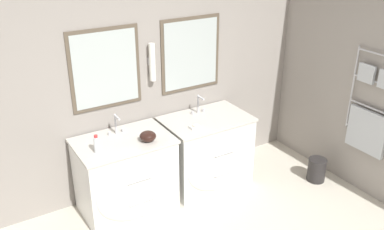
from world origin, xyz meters
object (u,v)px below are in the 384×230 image
at_px(vanity_left, 127,176).
at_px(toiletry_bottle, 97,144).
at_px(amenity_bowl, 148,136).
at_px(waste_bin, 317,169).
at_px(vanity_right, 208,152).

bearing_deg(vanity_left, toiletry_bottle, -168.07).
bearing_deg(amenity_bowl, toiletry_bottle, 175.75).
bearing_deg(vanity_left, waste_bin, -16.49).
xyz_separation_m(amenity_bowl, waste_bin, (1.82, -0.50, -0.69)).
height_order(toiletry_bottle, amenity_bowl, toiletry_bottle).
bearing_deg(amenity_bowl, vanity_left, 153.82).
distance_m(vanity_right, toiletry_bottle, 1.32).
relative_size(vanity_left, waste_bin, 3.43).
height_order(vanity_left, vanity_right, same).
xyz_separation_m(vanity_left, vanity_right, (0.95, 0.00, 0.00)).
distance_m(vanity_right, waste_bin, 1.25).
height_order(amenity_bowl, waste_bin, amenity_bowl).
xyz_separation_m(vanity_right, amenity_bowl, (-0.75, -0.10, 0.43)).
height_order(vanity_right, amenity_bowl, amenity_bowl).
distance_m(vanity_left, waste_bin, 2.12).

